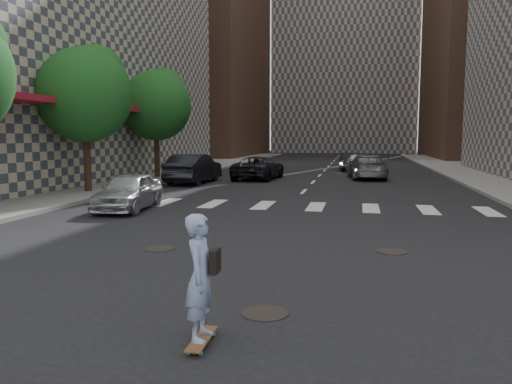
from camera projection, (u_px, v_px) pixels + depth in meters
ground at (229, 267)px, 10.10m from camera, size 160.00×160.00×0.00m
sidewalk_left at (91, 175)px, 32.45m from camera, size 13.00×80.00×0.15m
tower_left at (187, 3)px, 65.39m from camera, size 18.00×24.00×40.00m
tower_center at (346, 7)px, 83.34m from camera, size 22.00×20.00×48.00m
tree_b at (87, 91)px, 22.30m from camera, size 4.20×4.20×6.60m
tree_c at (157, 102)px, 30.09m from camera, size 4.20×4.20×6.60m
manhole_a at (265, 313)px, 7.42m from camera, size 0.70×0.70×0.02m
manhole_b at (160, 249)px, 11.66m from camera, size 0.70×0.70×0.02m
manhole_c at (391, 251)px, 11.38m from camera, size 0.70×0.70×0.02m
skateboarder at (201, 277)px, 6.23m from camera, size 0.42×0.85×1.68m
silver_sedan at (129, 191)px, 17.78m from camera, size 1.90×4.04×1.34m
traffic_car_a at (194, 169)px, 27.89m from camera, size 1.91×5.04×1.64m
traffic_car_b at (367, 167)px, 30.82m from camera, size 2.70×5.40×1.51m
traffic_car_c at (259, 168)px, 30.41m from camera, size 2.69×5.16×1.39m
traffic_car_d at (360, 162)px, 36.75m from camera, size 2.23×4.38×1.43m
traffic_car_e at (350, 162)px, 38.00m from camera, size 1.78×4.26×1.37m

